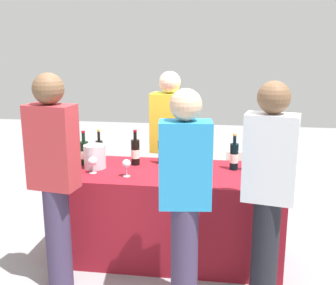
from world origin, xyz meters
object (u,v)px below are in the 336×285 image
wine_bottle_2 (135,152)px  wine_bottle_6 (234,156)px  wine_bottle_7 (252,157)px  wine_glass_3 (195,163)px  ice_bucket (95,157)px  guest_0 (54,175)px  wine_bottle_0 (84,153)px  wine_bottle_5 (202,153)px  wine_bottle_4 (174,156)px  wine_glass_4 (206,165)px  wine_bottle_3 (162,152)px  wine_bottle_1 (99,151)px  wine_glass_1 (126,164)px  guest_1 (185,194)px  server_pouring (170,144)px  wine_glass_0 (92,162)px  wine_glass_2 (167,163)px  guest_2 (268,187)px  menu_board (253,186)px

wine_bottle_2 → wine_bottle_6: (0.87, -0.02, 0.00)m
wine_bottle_6 → wine_bottle_7: size_ratio=0.93×
wine_bottle_2 → wine_glass_3: wine_bottle_2 is taller
ice_bucket → guest_0: 0.64m
wine_bottle_0 → wine_bottle_5: bearing=5.1°
wine_bottle_4 → wine_glass_3: (0.19, -0.15, -0.02)m
wine_bottle_5 → wine_glass_4: wine_bottle_5 is taller
wine_bottle_3 → wine_bottle_7: bearing=-8.3°
wine_bottle_1 → wine_glass_1: wine_bottle_1 is taller
wine_bottle_1 → guest_1: 1.28m
wine_bottle_2 → server_pouring: 0.53m
wine_glass_0 → wine_glass_2: wine_glass_0 is taller
wine_glass_4 → ice_bucket: 0.98m
wine_bottle_6 → server_pouring: server_pouring is taller
wine_bottle_2 → guest_2: bearing=-35.3°
wine_bottle_5 → ice_bucket: size_ratio=1.62×
wine_bottle_2 → menu_board: (1.10, 0.74, -0.52)m
wine_glass_0 → wine_glass_1: 0.31m
wine_glass_0 → server_pouring: server_pouring is taller
wine_bottle_2 → guest_0: size_ratio=0.19×
wine_bottle_2 → menu_board: 1.42m
wine_bottle_1 → wine_bottle_2: size_ratio=0.97×
wine_glass_4 → guest_2: bearing=-47.5°
wine_bottle_5 → wine_glass_3: wine_bottle_5 is taller
wine_bottle_0 → guest_0: (0.03, -0.73, 0.03)m
server_pouring → guest_2: guest_2 is taller
wine_glass_0 → wine_glass_2: bearing=7.3°
wine_bottle_5 → wine_glass_2: (-0.28, -0.25, -0.03)m
wine_bottle_3 → server_pouring: size_ratio=0.20×
wine_glass_2 → guest_2: guest_2 is taller
wine_bottle_7 → wine_glass_1: (-1.02, -0.29, -0.02)m
wine_bottle_0 → wine_glass_1: (0.46, -0.28, -0.01)m
wine_glass_4 → wine_bottle_7: bearing=31.5°
wine_bottle_3 → wine_glass_1: 0.46m
wine_bottle_2 → wine_bottle_4: (0.36, -0.08, 0.00)m
wine_bottle_0 → wine_bottle_1: (0.11, 0.09, -0.00)m
wine_glass_1 → wine_glass_0: bearing=171.3°
wine_glass_2 → wine_bottle_4: bearing=71.6°
wine_glass_1 → wine_bottle_1: bearing=133.1°
wine_bottle_0 → wine_glass_2: (0.77, -0.15, -0.02)m
wine_bottle_2 → wine_glass_0: (-0.30, -0.29, -0.02)m
wine_bottle_3 → wine_glass_0: size_ratio=2.20×
server_pouring → guest_0: bearing=69.3°
wine_bottle_2 → wine_bottle_5: (0.59, 0.03, 0.01)m
wine_glass_2 → wine_glass_4: 0.34m
wine_glass_0 → wine_bottle_3: bearing=34.1°
guest_0 → wine_glass_1: bearing=55.0°
menu_board → wine_bottle_5: bearing=-130.5°
wine_bottle_3 → wine_bottle_6: size_ratio=0.98×
wine_bottle_6 → ice_bucket: wine_bottle_6 is taller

